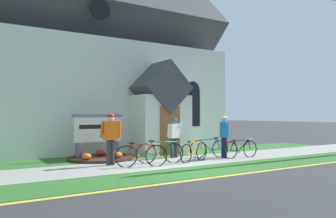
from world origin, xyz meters
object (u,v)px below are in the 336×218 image
(bicycle_yellow, at_px, (141,155))
(cyclist_in_red_jersey, at_px, (224,133))
(cyclist_in_orange_jersey, at_px, (174,135))
(bicycle_black, at_px, (194,152))
(roadside_conifer, at_px, (180,69))
(cyclist_in_white_jersey, at_px, (111,135))
(bicycle_blue, at_px, (240,149))
(bicycle_green, at_px, (209,148))
(bicycle_orange, at_px, (160,152))
(church_sign, at_px, (98,129))

(bicycle_yellow, height_order, cyclist_in_red_jersey, cyclist_in_red_jersey)
(cyclist_in_orange_jersey, bearing_deg, bicycle_black, -90.38)
(roadside_conifer, bearing_deg, cyclist_in_white_jersey, -135.66)
(cyclist_in_red_jersey, bearing_deg, bicycle_blue, -31.70)
(bicycle_black, bearing_deg, bicycle_blue, -3.03)
(cyclist_in_orange_jersey, distance_m, roadside_conifer, 10.32)
(bicycle_green, xyz_separation_m, cyclist_in_red_jersey, (0.39, -0.44, 0.61))
(bicycle_yellow, relative_size, bicycle_blue, 0.96)
(bicycle_orange, distance_m, bicycle_black, 1.29)
(bicycle_blue, height_order, cyclist_in_white_jersey, cyclist_in_white_jersey)
(bicycle_green, relative_size, cyclist_in_red_jersey, 0.99)
(cyclist_in_white_jersey, bearing_deg, bicycle_black, -15.10)
(bicycle_orange, bearing_deg, cyclist_in_red_jersey, -3.52)
(bicycle_orange, relative_size, bicycle_yellow, 0.97)
(bicycle_orange, bearing_deg, bicycle_green, 5.93)
(roadside_conifer, bearing_deg, cyclist_in_orange_jersey, -125.58)
(bicycle_orange, distance_m, bicycle_yellow, 1.11)
(church_sign, height_order, bicycle_orange, church_sign)
(bicycle_blue, relative_size, cyclist_in_orange_jersey, 1.08)
(bicycle_black, distance_m, cyclist_in_red_jersey, 1.79)
(bicycle_yellow, xyz_separation_m, cyclist_in_white_jersey, (-0.72, 0.86, 0.67))
(bicycle_yellow, xyz_separation_m, bicycle_blue, (4.45, -0.05, -0.02))
(church_sign, bearing_deg, bicycle_blue, -30.35)
(cyclist_in_white_jersey, relative_size, roadside_conifer, 0.23)
(bicycle_black, distance_m, cyclist_in_white_jersey, 3.13)
(bicycle_green, xyz_separation_m, cyclist_in_orange_jersey, (-1.26, 0.69, 0.55))
(bicycle_green, height_order, roadside_conifer, roadside_conifer)
(bicycle_blue, xyz_separation_m, cyclist_in_white_jersey, (-5.16, 0.91, 0.69))
(cyclist_in_red_jersey, bearing_deg, bicycle_yellow, -175.75)
(church_sign, distance_m, roadside_conifer, 11.05)
(bicycle_orange, bearing_deg, roadside_conifer, 52.05)
(bicycle_blue, bearing_deg, roadside_conifer, 70.07)
(bicycle_orange, relative_size, cyclist_in_orange_jersey, 1.01)
(church_sign, distance_m, cyclist_in_orange_jersey, 3.03)
(cyclist_in_white_jersey, distance_m, roadside_conifer, 12.49)
(bicycle_orange, distance_m, cyclist_in_white_jersey, 1.89)
(bicycle_blue, relative_size, cyclist_in_red_jersey, 1.03)
(church_sign, height_order, bicycle_black, church_sign)
(bicycle_yellow, relative_size, bicycle_black, 1.01)
(bicycle_orange, relative_size, bicycle_black, 0.98)
(bicycle_yellow, bearing_deg, church_sign, 98.95)
(bicycle_orange, xyz_separation_m, bicycle_black, (1.23, -0.40, -0.01))
(bicycle_yellow, distance_m, roadside_conifer, 12.85)
(bicycle_green, bearing_deg, roadside_conifer, 63.09)
(bicycle_orange, xyz_separation_m, bicycle_green, (2.50, 0.26, -0.01))
(bicycle_black, height_order, bicycle_blue, bicycle_black)
(cyclist_in_red_jersey, bearing_deg, cyclist_in_orange_jersey, 145.76)
(roadside_conifer, bearing_deg, bicycle_orange, -127.95)
(bicycle_yellow, height_order, cyclist_in_orange_jersey, cyclist_in_orange_jersey)
(cyclist_in_orange_jersey, bearing_deg, bicycle_green, -28.64)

